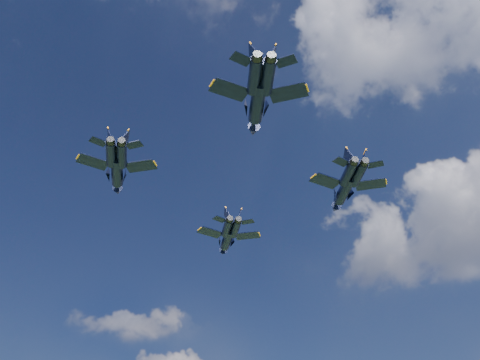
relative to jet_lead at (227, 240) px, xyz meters
name	(u,v)px	position (x,y,z in m)	size (l,w,h in m)	color
jet_lead	(227,240)	(0.00, 0.00, 0.00)	(14.96, 14.08, 3.96)	black
jet_left	(117,173)	(-1.12, -28.93, 1.30)	(15.76, 15.27, 4.22)	black
jet_right	(344,191)	(28.34, -2.37, -0.61)	(15.55, 15.42, 4.21)	black
jet_slot	(257,104)	(30.07, -30.32, -0.69)	(15.49, 16.46, 4.35)	black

